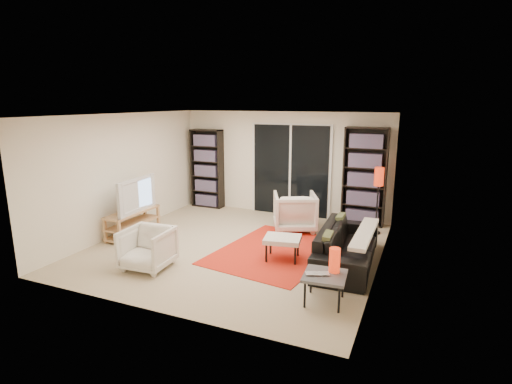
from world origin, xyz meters
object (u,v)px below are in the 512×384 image
bookshelf_left (207,169)px  tv_stand (133,222)px  armchair_back (295,212)px  sofa (347,245)px  floor_lamp (379,184)px  ottoman (283,240)px  side_table (325,277)px  armchair_front (147,248)px  bookshelf_right (365,177)px

bookshelf_left → tv_stand: bearing=-95.7°
bookshelf_left → armchair_back: bookshelf_left is taller
sofa → floor_lamp: size_ratio=1.57×
ottoman → tv_stand: bearing=179.6°
tv_stand → side_table: (4.18, -1.20, 0.10)m
armchair_front → ottoman: armchair_front is taller
sofa → floor_lamp: floor_lamp is taller
ottoman → armchair_front: bearing=-147.6°
bookshelf_right → bookshelf_left: bearing=180.0°
bookshelf_right → sofa: 2.42m
bookshelf_right → ottoman: size_ratio=3.07×
bookshelf_left → ottoman: size_ratio=2.85×
bookshelf_right → armchair_front: bookshelf_right is taller
ottoman → bookshelf_left: bearing=138.6°
bookshelf_right → sofa: size_ratio=0.98×
armchair_front → ottoman: (1.87, 1.19, 0.01)m
tv_stand → armchair_back: 3.28m
bookshelf_left → side_table: bookshelf_left is taller
armchair_back → armchair_front: 3.21m
bookshelf_left → sofa: (3.95, -2.31, -0.66)m
armchair_back → tv_stand: bearing=5.1°
sofa → floor_lamp: 1.93m
bookshelf_left → sofa: bearing=-30.3°
bookshelf_right → armchair_back: size_ratio=2.42×
sofa → armchair_back: (-1.33, 1.35, 0.08)m
tv_stand → floor_lamp: (4.46, 2.02, 0.77)m
side_table → bookshelf_left: bearing=136.3°
sofa → side_table: (-0.03, -1.44, 0.05)m
floor_lamp → bookshelf_left: bearing=172.8°
bookshelf_right → tv_stand: (-4.11, -2.54, -0.79)m
bookshelf_right → floor_lamp: bookshelf_right is taller
sofa → armchair_back: size_ratio=2.47×
bookshelf_left → armchair_front: 3.95m
tv_stand → bookshelf_right: bearing=31.8°
bookshelf_left → side_table: size_ratio=3.28×
armchair_back → ottoman: 1.64m
bookshelf_left → bookshelf_right: bearing=-0.0°
armchair_back → floor_lamp: size_ratio=0.64×
side_table → floor_lamp: (0.28, 3.22, 0.67)m
bookshelf_left → floor_lamp: bookshelf_left is taller
side_table → floor_lamp: bearing=85.1°
bookshelf_left → bookshelf_right: size_ratio=0.93×
tv_stand → armchair_front: bearing=-42.9°
armchair_back → sofa: bearing=110.8°
tv_stand → armchair_front: armchair_front is taller
tv_stand → side_table: tv_stand is taller
armchair_back → armchair_front: (-1.57, -2.80, -0.06)m
sofa → armchair_back: 1.90m
bookshelf_left → tv_stand: bookshelf_left is taller
tv_stand → ottoman: tv_stand is taller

